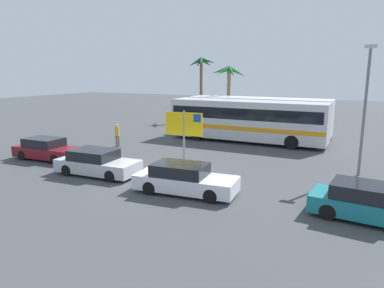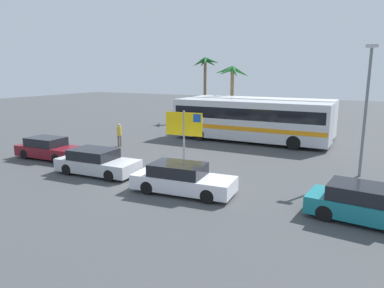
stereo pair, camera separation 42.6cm
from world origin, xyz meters
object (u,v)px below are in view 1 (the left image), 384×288
object	(u,v)px
car_maroon	(47,149)
car_teal	(366,203)
ferry_sign	(185,126)
bus_rear_coach	(258,114)
bus_front_coach	(247,119)
car_white	(184,179)
car_silver	(97,163)
pedestrian_crossing_lot	(117,133)

from	to	relation	value
car_maroon	car_teal	bearing A→B (deg)	-6.75
ferry_sign	car_maroon	distance (m)	8.88
bus_rear_coach	car_teal	distance (m)	17.73
bus_front_coach	bus_rear_coach	xyz separation A→B (m)	(-0.11, 3.44, 0.00)
car_teal	car_white	distance (m)	7.25
bus_rear_coach	car_silver	world-z (taller)	bus_rear_coach
bus_front_coach	ferry_sign	bearing A→B (deg)	-95.45
ferry_sign	car_maroon	bearing A→B (deg)	-169.51
bus_front_coach	car_teal	world-z (taller)	bus_front_coach
car_maroon	pedestrian_crossing_lot	size ratio (longest dim) A/B	2.62
bus_rear_coach	pedestrian_crossing_lot	world-z (taller)	bus_rear_coach
car_maroon	car_silver	xyz separation A→B (m)	(5.03, -1.14, 0.00)
bus_rear_coach	car_teal	size ratio (longest dim) A/B	2.91
bus_front_coach	car_teal	bearing A→B (deg)	-54.83
car_maroon	car_white	distance (m)	10.59
bus_front_coach	ferry_sign	size ratio (longest dim) A/B	3.71
car_maroon	bus_front_coach	bearing A→B (deg)	46.69
bus_rear_coach	ferry_sign	size ratio (longest dim) A/B	3.71
ferry_sign	pedestrian_crossing_lot	xyz separation A→B (m)	(-6.91, 2.65, -1.35)
bus_rear_coach	car_silver	xyz separation A→B (m)	(-4.08, -15.46, -1.15)
bus_front_coach	pedestrian_crossing_lot	bearing A→B (deg)	-142.53
bus_front_coach	bus_rear_coach	distance (m)	3.44
bus_rear_coach	car_teal	xyz separation A→B (m)	(8.59, -15.47, -1.15)
car_silver	pedestrian_crossing_lot	distance (m)	7.06
ferry_sign	car_maroon	world-z (taller)	ferry_sign
bus_front_coach	ferry_sign	world-z (taller)	ferry_sign
bus_rear_coach	car_white	size ratio (longest dim) A/B	2.54
bus_front_coach	bus_rear_coach	size ratio (longest dim) A/B	1.00
ferry_sign	bus_front_coach	bearing A→B (deg)	79.68
car_maroon	pedestrian_crossing_lot	bearing A→B (deg)	70.18
ferry_sign	car_silver	distance (m)	5.12
car_white	pedestrian_crossing_lot	size ratio (longest dim) A/B	2.82
ferry_sign	car_silver	size ratio (longest dim) A/B	0.71
car_teal	car_white	bearing A→B (deg)	-171.44
car_teal	car_silver	xyz separation A→B (m)	(-12.67, 0.01, 0.00)
ferry_sign	car_silver	xyz separation A→B (m)	(-3.38, -3.45, -1.69)
bus_front_coach	car_white	bearing A→B (deg)	-84.33
car_maroon	car_silver	size ratio (longest dim) A/B	0.97
car_maroon	car_white	size ratio (longest dim) A/B	0.93
bus_rear_coach	car_white	bearing A→B (deg)	-85.15
car_teal	car_silver	world-z (taller)	same
car_teal	pedestrian_crossing_lot	world-z (taller)	pedestrian_crossing_lot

